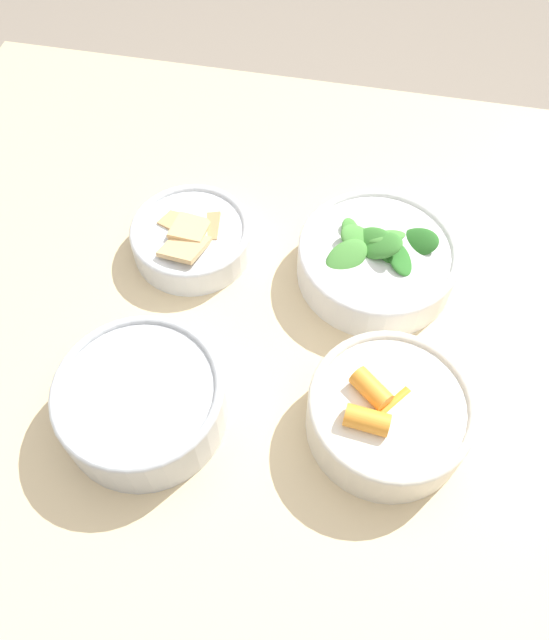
# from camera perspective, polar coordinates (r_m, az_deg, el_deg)

# --- Properties ---
(ground_plane) EXTENTS (10.00, 10.00, 0.00)m
(ground_plane) POSITION_cam_1_polar(r_m,az_deg,el_deg) (1.40, 2.46, -19.53)
(ground_plane) COLOR gray
(dining_table) EXTENTS (1.21, 1.01, 0.75)m
(dining_table) POSITION_cam_1_polar(r_m,az_deg,el_deg) (0.78, 4.21, -8.68)
(dining_table) COLOR beige
(dining_table) RESTS_ON ground_plane
(bowl_carrots) EXTENTS (0.17, 0.17, 0.07)m
(bowl_carrots) POSITION_cam_1_polar(r_m,az_deg,el_deg) (0.64, 10.39, -8.35)
(bowl_carrots) COLOR silver
(bowl_carrots) RESTS_ON dining_table
(bowl_greens) EXTENTS (0.19, 0.19, 0.08)m
(bowl_greens) POSITION_cam_1_polar(r_m,az_deg,el_deg) (0.75, 9.33, 5.55)
(bowl_greens) COLOR white
(bowl_greens) RESTS_ON dining_table
(bowl_beans_hotdog) EXTENTS (0.17, 0.17, 0.06)m
(bowl_beans_hotdog) POSITION_cam_1_polar(r_m,az_deg,el_deg) (0.65, -11.96, -7.36)
(bowl_beans_hotdog) COLOR silver
(bowl_beans_hotdog) RESTS_ON dining_table
(bowl_cookies) EXTENTS (0.15, 0.15, 0.05)m
(bowl_cookies) POSITION_cam_1_polar(r_m,az_deg,el_deg) (0.78, -7.63, 7.53)
(bowl_cookies) COLOR silver
(bowl_cookies) RESTS_ON dining_table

